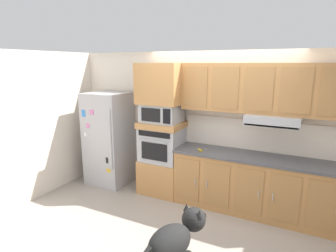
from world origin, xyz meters
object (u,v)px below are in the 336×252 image
at_px(refrigerator, 109,138).
at_px(microwave, 162,113).
at_px(built_in_oven, 162,144).
at_px(screwdriver, 201,150).
at_px(dog, 176,239).

relative_size(refrigerator, microwave, 2.73).
distance_m(built_in_oven, microwave, 0.56).
height_order(refrigerator, screwdriver, refrigerator).
bearing_deg(screwdriver, built_in_oven, 170.51).
bearing_deg(screwdriver, microwave, 170.51).
xyz_separation_m(refrigerator, dog, (2.26, -1.78, -0.38)).
relative_size(refrigerator, built_in_oven, 2.51).
bearing_deg(built_in_oven, refrigerator, -176.56).
bearing_deg(dog, screwdriver, 29.55).
xyz_separation_m(built_in_oven, microwave, (0.00, -0.00, 0.56)).
relative_size(microwave, dog, 0.63).
bearing_deg(built_in_oven, screwdriver, -9.49).
xyz_separation_m(refrigerator, built_in_oven, (1.12, 0.07, 0.02)).
bearing_deg(screwdriver, dog, -78.07).
distance_m(built_in_oven, screwdriver, 0.78).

